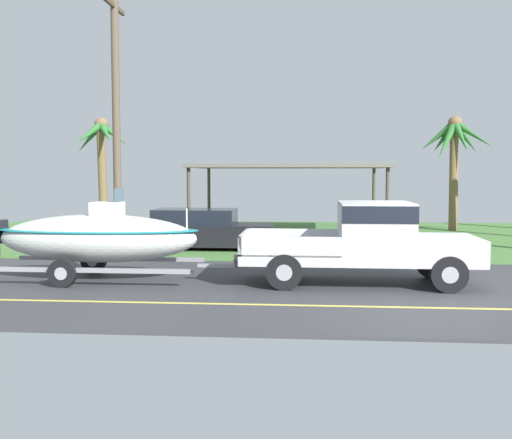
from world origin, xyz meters
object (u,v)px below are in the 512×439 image
at_px(boat_on_trailer, 97,238).
at_px(pickup_truck_towing, 373,239).
at_px(carport_awning, 289,168).
at_px(palm_tree_far_right, 454,145).
at_px(parked_sedan_near, 201,230).
at_px(palm_tree_near_left, 102,147).
at_px(utility_pole, 116,118).

bearing_deg(boat_on_trailer, pickup_truck_towing, 0.00).
distance_m(carport_awning, palm_tree_far_right, 7.52).
bearing_deg(parked_sedan_near, palm_tree_near_left, 131.27).
distance_m(pickup_truck_towing, palm_tree_near_left, 16.41).
bearing_deg(palm_tree_near_left, utility_pole, -67.82).
height_order(boat_on_trailer, palm_tree_near_left, palm_tree_near_left).
bearing_deg(parked_sedan_near, utility_pole, -142.46).
distance_m(pickup_truck_towing, utility_pole, 9.02).
height_order(pickup_truck_towing, utility_pole, utility_pole).
bearing_deg(utility_pole, palm_tree_far_right, 36.40).
height_order(carport_awning, utility_pole, utility_pole).
height_order(boat_on_trailer, carport_awning, carport_awning).
distance_m(palm_tree_near_left, palm_tree_far_right, 15.55).
bearing_deg(pickup_truck_towing, boat_on_trailer, -180.00).
height_order(parked_sedan_near, utility_pole, utility_pole).
bearing_deg(parked_sedan_near, carport_awning, 61.84).
relative_size(boat_on_trailer, carport_awning, 0.76).
bearing_deg(carport_awning, pickup_truck_towing, -78.10).
distance_m(pickup_truck_towing, parked_sedan_near, 7.76).
relative_size(pickup_truck_towing, parked_sedan_near, 1.18).
distance_m(boat_on_trailer, utility_pole, 5.27).
bearing_deg(palm_tree_near_left, parked_sedan_near, -48.73).
relative_size(pickup_truck_towing, utility_pole, 0.69).
bearing_deg(utility_pole, boat_on_trailer, -79.04).
bearing_deg(palm_tree_near_left, boat_on_trailer, -71.43).
xyz_separation_m(parked_sedan_near, carport_awning, (2.78, 5.20, 2.14)).
distance_m(carport_awning, utility_pole, 8.71).
xyz_separation_m(pickup_truck_towing, carport_awning, (-2.32, 11.03, 1.76)).
xyz_separation_m(pickup_truck_towing, palm_tree_far_right, (4.84, 13.09, 2.73)).
xyz_separation_m(boat_on_trailer, parked_sedan_near, (1.48, 5.83, -0.35)).
bearing_deg(boat_on_trailer, palm_tree_near_left, 108.57).
relative_size(pickup_truck_towing, palm_tree_far_right, 1.11).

